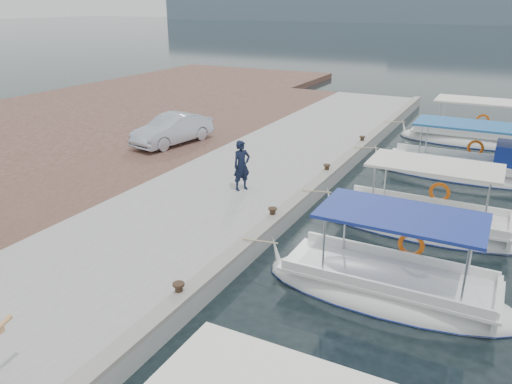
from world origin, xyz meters
The scene contains 11 objects.
ground centered at (0.00, 0.00, 0.00)m, with size 400.00×400.00×0.00m, color black.
concrete_quay centered at (-3.00, 5.00, 0.25)m, with size 6.00×40.00×0.50m, color #989793.
quay_curb centered at (-0.22, 5.00, 0.56)m, with size 0.44×40.00×0.12m, color gray.
cobblestone_strip centered at (-8.00, 5.00, 0.25)m, with size 4.00×40.00×0.50m, color #51322A.
fishing_caique_b centered at (3.74, -0.50, 0.13)m, with size 6.31×2.23×2.83m.
fishing_caique_c centered at (3.82, 3.82, 0.13)m, with size 6.47×2.16×2.83m.
fishing_caique_d centered at (4.49, 10.06, 0.19)m, with size 7.59×2.25×2.83m.
fishing_caique_e centered at (4.24, 15.86, 0.12)m, with size 7.31×2.41×2.83m.
mooring_bollards centered at (-0.35, 1.50, 0.69)m, with size 0.28×20.28×0.33m.
fisherman centered at (-2.41, 3.27, 1.41)m, with size 0.66×0.43×1.81m, color black.
parked_car centered at (-8.33, 7.23, 1.20)m, with size 1.47×4.22×1.39m, color silver.
Camera 1 is at (5.73, -11.47, 6.81)m, focal length 35.00 mm.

